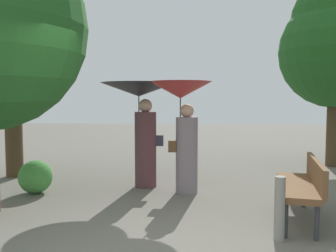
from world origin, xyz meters
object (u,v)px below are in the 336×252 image
(person_left, at_px, (141,109))
(park_bench, at_px, (303,183))
(path_marker_post, at_px, (280,209))
(tree_mid_left, at_px, (11,40))
(person_right, at_px, (183,114))

(person_left, xyz_separation_m, park_bench, (2.41, -1.75, -0.94))
(person_left, height_order, park_bench, person_left)
(person_left, distance_m, path_marker_post, 3.30)
(tree_mid_left, height_order, path_marker_post, tree_mid_left)
(person_right, bearing_deg, tree_mid_left, 64.99)
(person_left, bearing_deg, tree_mid_left, 67.73)
(person_left, bearing_deg, path_marker_post, -149.29)
(person_right, distance_m, tree_mid_left, 4.01)
(park_bench, distance_m, path_marker_post, 0.85)
(tree_mid_left, relative_size, path_marker_post, 5.61)
(person_right, height_order, path_marker_post, person_right)
(park_bench, bearing_deg, path_marker_post, -23.02)
(park_bench, xyz_separation_m, path_marker_post, (-0.47, -0.70, -0.14))
(path_marker_post, bearing_deg, person_left, 128.37)
(person_right, bearing_deg, park_bench, -137.49)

